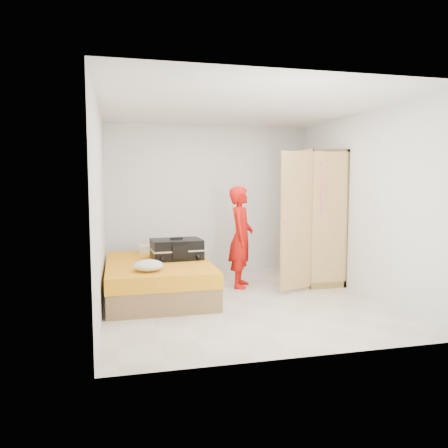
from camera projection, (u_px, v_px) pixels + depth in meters
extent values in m
plane|color=beige|center=(239.00, 300.00, 5.98)|extent=(4.00, 4.00, 0.00)
plane|color=white|center=(240.00, 107.00, 5.72)|extent=(4.00, 4.00, 0.00)
cube|color=white|center=(209.00, 199.00, 7.78)|extent=(3.60, 0.02, 2.60)
cube|color=white|center=(299.00, 218.00, 3.91)|extent=(3.60, 0.02, 2.60)
cube|color=white|center=(100.00, 208.00, 5.43)|extent=(0.02, 4.00, 2.60)
cube|color=white|center=(360.00, 204.00, 6.27)|extent=(0.02, 4.00, 2.60)
cube|color=olive|center=(159.00, 286.00, 6.19)|extent=(1.40, 2.00, 0.30)
cube|color=yellow|center=(158.00, 268.00, 6.17)|extent=(1.42, 2.02, 0.20)
cube|color=tan|center=(328.00, 216.00, 7.16)|extent=(0.04, 1.20, 2.10)
cube|color=tan|center=(330.00, 220.00, 6.53)|extent=(0.58, 0.04, 2.10)
cube|color=tan|center=(299.00, 214.00, 7.66)|extent=(0.58, 0.04, 2.10)
cube|color=tan|center=(314.00, 153.00, 6.99)|extent=(0.58, 1.20, 0.04)
cube|color=#9F8544|center=(312.00, 277.00, 7.19)|extent=(0.58, 1.20, 0.10)
cube|color=tan|center=(291.00, 215.00, 7.32)|extent=(0.04, 0.59, 2.00)
cube|color=tan|center=(297.00, 221.00, 6.32)|extent=(0.57, 0.24, 2.00)
cylinder|color=#B2B2B7|center=(314.00, 163.00, 7.01)|extent=(0.02, 1.10, 0.02)
imported|color=red|center=(241.00, 237.00, 6.68)|extent=(0.55, 0.66, 1.55)
cube|color=black|center=(176.00, 249.00, 6.35)|extent=(0.75, 0.56, 0.28)
cube|color=black|center=(176.00, 238.00, 6.33)|extent=(0.19, 0.06, 0.03)
ellipsoid|color=beige|center=(148.00, 265.00, 5.49)|extent=(0.37, 0.37, 0.14)
cube|color=beige|center=(158.00, 248.00, 6.99)|extent=(0.60, 0.32, 0.11)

